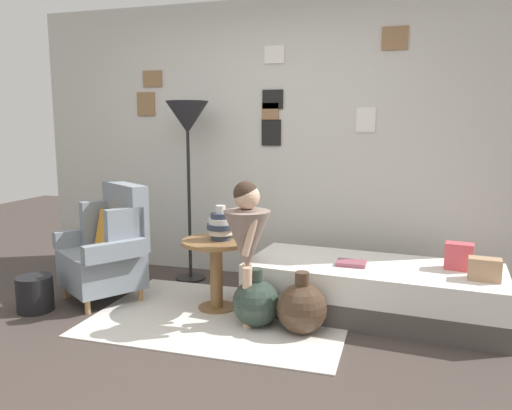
% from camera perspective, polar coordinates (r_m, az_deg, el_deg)
% --- Properties ---
extents(ground_plane, '(12.00, 12.00, 0.00)m').
position_cam_1_polar(ground_plane, '(3.28, -7.63, -17.34)').
color(ground_plane, '#423833').
extents(gallery_wall, '(4.80, 0.12, 2.60)m').
position_cam_1_polar(gallery_wall, '(4.78, 1.71, 7.28)').
color(gallery_wall, beige).
rests_on(gallery_wall, ground).
extents(rug, '(1.91, 1.35, 0.01)m').
position_cam_1_polar(rug, '(3.93, -3.91, -12.59)').
color(rug, silver).
rests_on(rug, ground).
extents(armchair, '(0.90, 0.85, 0.97)m').
position_cam_1_polar(armchair, '(4.38, -16.48, -4.70)').
color(armchair, tan).
rests_on(armchair, ground).
extents(daybed, '(1.96, 0.97, 0.40)m').
position_cam_1_polar(daybed, '(4.01, 13.14, -9.39)').
color(daybed, '#4C4742').
rests_on(daybed, ground).
extents(pillow_head, '(0.22, 0.14, 0.16)m').
position_cam_1_polar(pillow_head, '(3.79, 24.69, -6.70)').
color(pillow_head, tan).
rests_on(pillow_head, daybed).
extents(pillow_mid, '(0.21, 0.15, 0.20)m').
position_cam_1_polar(pillow_mid, '(3.98, 22.22, -5.46)').
color(pillow_mid, '#D64C56').
rests_on(pillow_mid, daybed).
extents(side_table, '(0.54, 0.54, 0.57)m').
position_cam_1_polar(side_table, '(3.97, -4.57, -6.34)').
color(side_table, olive).
rests_on(side_table, ground).
extents(vase_striped, '(0.22, 0.22, 0.27)m').
position_cam_1_polar(vase_striped, '(3.91, -4.06, -2.36)').
color(vase_striped, '#2D384C').
rests_on(vase_striped, side_table).
extents(floor_lamp, '(0.39, 0.39, 1.67)m').
position_cam_1_polar(floor_lamp, '(4.64, -7.85, 9.03)').
color(floor_lamp, black).
rests_on(floor_lamp, ground).
extents(person_child, '(0.34, 0.34, 1.07)m').
position_cam_1_polar(person_child, '(3.56, -1.03, -3.50)').
color(person_child, '#D8AD8E').
rests_on(person_child, ground).
extents(book_on_daybed, '(0.22, 0.16, 0.03)m').
position_cam_1_polar(book_on_daybed, '(3.89, 10.84, -6.56)').
color(book_on_daybed, '#944E5D').
rests_on(book_on_daybed, daybed).
extents(demijohn_near, '(0.35, 0.35, 0.43)m').
position_cam_1_polar(demijohn_near, '(3.70, 0.01, -11.10)').
color(demijohn_near, '#2D3D33').
rests_on(demijohn_near, ground).
extents(demijohn_far, '(0.36, 0.36, 0.44)m').
position_cam_1_polar(demijohn_far, '(3.59, 5.25, -11.65)').
color(demijohn_far, '#473323').
rests_on(demijohn_far, ground).
extents(magazine_basket, '(0.28, 0.28, 0.28)m').
position_cam_1_polar(magazine_basket, '(4.36, -23.98, -9.25)').
color(magazine_basket, black).
rests_on(magazine_basket, ground).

